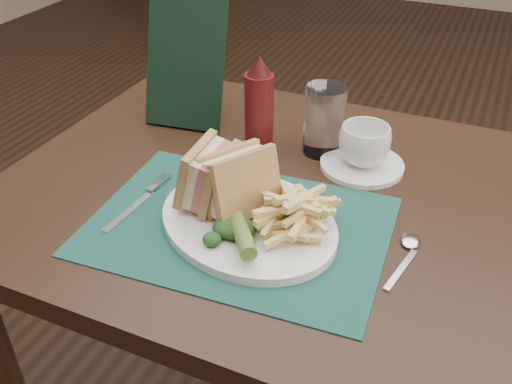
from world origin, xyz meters
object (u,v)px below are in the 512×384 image
Objects in this scene: plate at (248,222)px; ketchup_bottle at (259,104)px; drinking_glass at (324,120)px; placemat at (239,226)px; coffee_cup at (364,145)px; check_presenter at (186,63)px; sandwich_half_b at (232,176)px; sandwich_half_a at (195,172)px; saucer at (362,165)px; table_main at (265,335)px.

plate is 1.61× the size of ketchup_bottle.
drinking_glass reaches higher than plate.
plate is at bearing 16.93° from placemat.
ketchup_bottle is (-0.20, -0.01, 0.05)m from coffee_cup.
placemat is at bearing -99.22° from drinking_glass.
coffee_cup is at bearing 4.00° from ketchup_bottle.
sandwich_half_b is at bearing -56.06° from check_presenter.
plate is 0.27m from coffee_cup.
placemat is 1.51× the size of plate.
sandwich_half_a reaches higher than saucer.
table_main is 0.40m from placemat.
sandwich_half_b is 0.28m from saucer.
saucer is 0.59× the size of check_presenter.
ketchup_bottle is (-0.06, 0.11, 0.47)m from table_main.
placemat is at bearing -19.28° from sandwich_half_b.
ketchup_bottle is (-0.08, 0.23, 0.08)m from plate.
coffee_cup is 0.50× the size of ketchup_bottle.
ketchup_bottle is (-0.11, -0.04, 0.03)m from drinking_glass.
coffee_cup reaches higher than table_main.
placemat is at bearing -117.47° from coffee_cup.
saucer is 0.40m from check_presenter.
sandwich_half_b is at bearing -124.14° from saucer.
coffee_cup is at bearing 0.00° from saucer.
saucer reaches higher than placemat.
sandwich_half_a is (-0.10, 0.01, 0.06)m from plate.
drinking_glass is 0.30m from check_presenter.
check_presenter is (-0.25, 0.29, 0.12)m from placemat.
placemat is at bearing -139.44° from plate.
saucer is 1.15× the size of drinking_glass.
ketchup_bottle reaches higher than drinking_glass.
sandwich_half_b is 1.19× the size of coffee_cup.
placemat is 0.26m from ketchup_bottle.
plate is at bearing -10.92° from sandwich_half_a.
drinking_glass is (-0.08, 0.03, 0.02)m from coffee_cup.
coffee_cup is 0.36× the size of check_presenter.
sandwich_half_a is at bearing -140.52° from sandwich_half_b.
drinking_glass is at bearing 106.09° from sandwich_half_b.
placemat is 0.02m from plate.
plate is at bearing -80.70° from table_main.
coffee_cup is at bearing 86.83° from sandwich_half_b.
placemat is 4.38× the size of sandwich_half_a.
placemat is 2.44× the size of ketchup_bottle.
saucer is at bearing 88.43° from plate.
saucer is at bearing -13.11° from check_presenter.
saucer is at bearing 42.43° from table_main.
plate is 0.28m from drinking_glass.
ketchup_bottle is at bearing -159.61° from drinking_glass.
placemat reaches higher than table_main.
sandwich_half_a is (-0.08, -0.11, 0.44)m from table_main.
sandwich_half_a reaches higher than coffee_cup.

